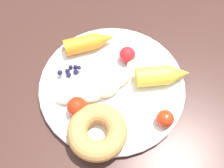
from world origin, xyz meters
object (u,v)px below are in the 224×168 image
object	(u,v)px
dining_table	(124,112)
tomato_near	(127,55)
tomato_mid	(77,107)
tomato_far	(165,119)
carrot_yellow	(163,75)
blueberry_pile	(70,71)
banana	(106,86)
carrot_orange	(90,42)
donut	(97,132)
plate	(112,85)

from	to	relation	value
dining_table	tomato_near	xyz separation A→B (m)	(0.01, -0.08, 0.14)
tomato_mid	tomato_far	world-z (taller)	tomato_mid
tomato_far	carrot_yellow	bearing A→B (deg)	-81.20
dining_table	carrot_yellow	world-z (taller)	carrot_yellow
carrot_yellow	blueberry_pile	size ratio (longest dim) A/B	2.57
carrot_yellow	tomato_mid	distance (m)	0.19
banana	carrot_orange	world-z (taller)	carrot_orange
donut	tomato_near	bearing A→B (deg)	-97.11
dining_table	tomato_mid	xyz separation A→B (m)	(0.09, 0.07, 0.14)
plate	banana	xyz separation A→B (m)	(0.01, 0.02, 0.02)
plate	tomato_mid	world-z (taller)	tomato_mid
donut	tomato_near	xyz separation A→B (m)	(-0.02, -0.19, -0.00)
banana	tomato_mid	size ratio (longest dim) A/B	3.81
plate	tomato_near	size ratio (longest dim) A/B	8.55
dining_table	tomato_mid	distance (m)	0.18
banana	tomato_far	world-z (taller)	tomato_far
carrot_orange	blueberry_pile	size ratio (longest dim) A/B	2.56
blueberry_pile	tomato_near	size ratio (longest dim) A/B	1.29
tomato_near	tomato_mid	distance (m)	0.17
plate	dining_table	bearing A→B (deg)	164.93
tomato_far	tomato_mid	bearing A→B (deg)	4.22
tomato_mid	plate	bearing A→B (deg)	-125.14
carrot_orange	carrot_yellow	distance (m)	0.18
blueberry_pile	carrot_orange	bearing A→B (deg)	-108.44
dining_table	tomato_far	bearing A→B (deg)	147.13
dining_table	tomato_far	world-z (taller)	tomato_far
dining_table	carrot_yellow	xyz separation A→B (m)	(-0.07, -0.04, 0.14)
tomato_mid	tomato_far	bearing A→B (deg)	-175.78
carrot_yellow	tomato_near	distance (m)	0.09
dining_table	carrot_yellow	bearing A→B (deg)	-149.98
carrot_yellow	blueberry_pile	bearing A→B (deg)	6.42
dining_table	carrot_orange	size ratio (longest dim) A/B	7.84
banana	blueberry_pile	world-z (taller)	banana
donut	banana	bearing A→B (deg)	-86.66
dining_table	banana	world-z (taller)	banana
dining_table	blueberry_pile	xyz separation A→B (m)	(0.13, -0.02, 0.13)
carrot_orange	carrot_yellow	xyz separation A→B (m)	(-0.18, 0.06, 0.00)
blueberry_pile	dining_table	bearing A→B (deg)	172.07
plate	carrot_yellow	bearing A→B (deg)	-163.06
blueberry_pile	tomato_far	bearing A→B (deg)	161.22
dining_table	donut	size ratio (longest dim) A/B	8.35
blueberry_pile	tomato_near	bearing A→B (deg)	-152.12
donut	tomato_near	size ratio (longest dim) A/B	3.09
dining_table	blueberry_pile	distance (m)	0.18
dining_table	carrot_yellow	distance (m)	0.16
carrot_orange	tomato_near	xyz separation A→B (m)	(-0.09, 0.02, -0.00)
banana	tomato_far	size ratio (longest dim) A/B	4.54
carrot_orange	tomato_near	bearing A→B (deg)	169.47
blueberry_pile	tomato_near	xyz separation A→B (m)	(-0.12, -0.06, 0.01)
plate	blueberry_pile	size ratio (longest dim) A/B	6.64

